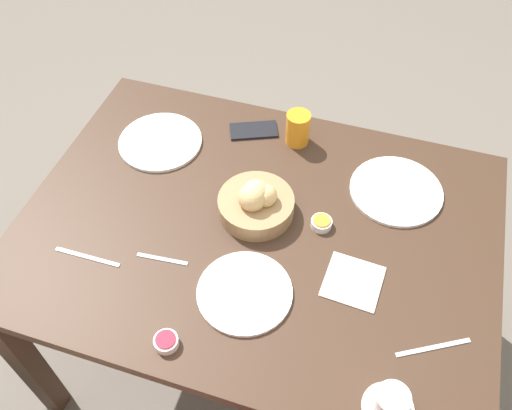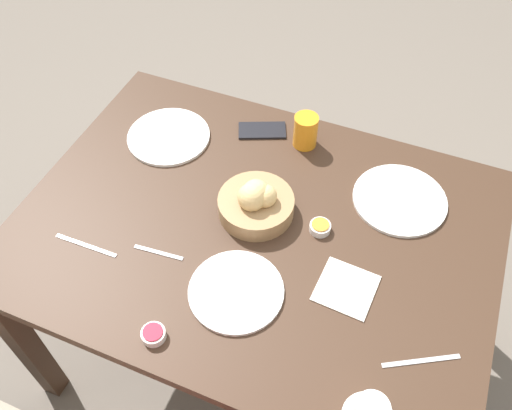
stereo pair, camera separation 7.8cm
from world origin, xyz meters
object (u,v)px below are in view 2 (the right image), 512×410
plate_far_center (236,291)px  fork_silver (421,361)px  napkin (346,288)px  jam_bowl_berry (153,334)px  cell_phone (262,130)px  plate_near_right (169,136)px  jam_bowl_honey (320,227)px  bread_basket (256,202)px  juice_glass (305,131)px  knife_silver (86,245)px  plate_near_left (400,199)px  spoon_coffee (159,252)px

plate_far_center → fork_silver: 0.47m
napkin → jam_bowl_berry: bearing=37.9°
jam_bowl_berry → cell_phone: 0.75m
plate_near_right → jam_bowl_honey: jam_bowl_honey is taller
bread_basket → cell_phone: (0.11, -0.31, -0.04)m
juice_glass → napkin: size_ratio=0.71×
plate_near_right → jam_bowl_berry: size_ratio=4.45×
plate_far_center → jam_bowl_honey: 0.30m
fork_silver → cell_phone: size_ratio=1.00×
jam_bowl_honey → knife_silver: bearing=27.1°
jam_bowl_honey → jam_bowl_berry: bearing=59.5°
fork_silver → bread_basket: bearing=-26.8°
plate_far_center → plate_near_left: bearing=-124.6°
fork_silver → spoon_coffee: 0.70m
bread_basket → juice_glass: 0.31m
bread_basket → napkin: size_ratio=1.41×
plate_near_left → plate_near_right: 0.73m
plate_near_left → fork_silver: plate_near_left is taller
plate_near_left → napkin: plate_near_left is taller
jam_bowl_berry → cell_phone: (0.03, -0.75, -0.01)m
cell_phone → jam_bowl_honey: bearing=133.8°
plate_near_left → knife_silver: (0.74, 0.47, -0.00)m
jam_bowl_honey → napkin: 0.19m
plate_near_right → jam_bowl_honey: bearing=163.4°
knife_silver → napkin: napkin is taller
bread_basket → jam_bowl_berry: (0.08, 0.44, -0.03)m
jam_bowl_berry → plate_far_center: bearing=-125.6°
fork_silver → jam_bowl_honey: bearing=-39.1°
jam_bowl_honey → napkin: bearing=128.3°
plate_far_center → juice_glass: juice_glass is taller
plate_far_center → jam_bowl_honey: (-0.13, -0.27, 0.01)m
bread_basket → jam_bowl_honey: bread_basket is taller
bread_basket → knife_silver: size_ratio=1.14×
bread_basket → plate_near_right: bearing=-25.3°
plate_near_left → jam_bowl_berry: jam_bowl_berry is taller
plate_near_right → juice_glass: 0.43m
plate_near_right → spoon_coffee: plate_near_right is taller
jam_bowl_honey → napkin: size_ratio=0.39×
bread_basket → plate_far_center: (-0.05, 0.26, -0.04)m
plate_near_right → juice_glass: (-0.41, -0.14, 0.05)m
plate_far_center → juice_glass: bearing=-88.4°
plate_near_left → knife_silver: 0.88m
knife_silver → spoon_coffee: 0.20m
cell_phone → fork_silver: bearing=137.4°
jam_bowl_berry → plate_near_left: bearing=-124.9°
jam_bowl_honey → cell_phone: bearing=-46.2°
plate_near_left → fork_silver: size_ratio=1.60×
fork_silver → knife_silver: 0.89m
jam_bowl_honey → napkin: jam_bowl_honey is taller
plate_far_center → cell_phone: plate_far_center is taller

